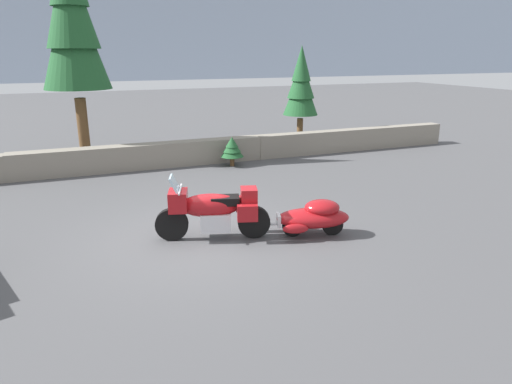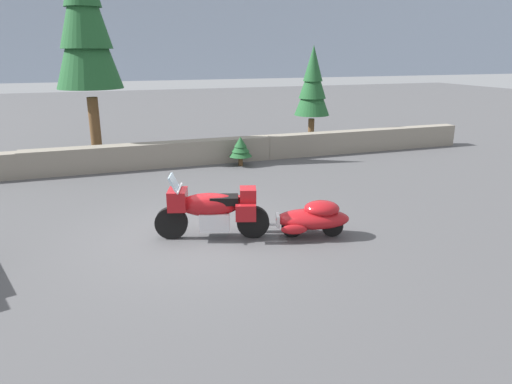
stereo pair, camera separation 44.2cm
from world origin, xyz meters
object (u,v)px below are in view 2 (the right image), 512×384
Objects in this scene: touring_motorcycle at (212,209)px; car_shaped_trailer at (313,217)px; pine_tree_secondary at (313,84)px; pine_tree_tall at (84,15)px.

touring_motorcycle reaches higher than car_shaped_trailer.
pine_tree_secondary is at bearing 64.21° from car_shaped_trailer.
pine_tree_tall is 1.95× the size of pine_tree_secondary.
pine_tree_tall is 8.42m from pine_tree_secondary.
touring_motorcycle is 1.02× the size of car_shaped_trailer.
touring_motorcycle is 0.29× the size of pine_tree_tall.
car_shaped_trailer is at bearing -65.45° from pine_tree_tall.
pine_tree_secondary is at bearing -1.14° from pine_tree_tall.
car_shaped_trailer is 9.69m from pine_tree_secondary.
pine_tree_secondary reaches higher than car_shaped_trailer.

